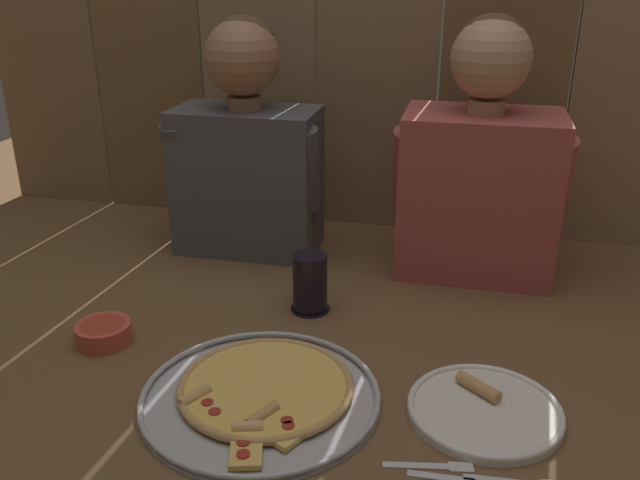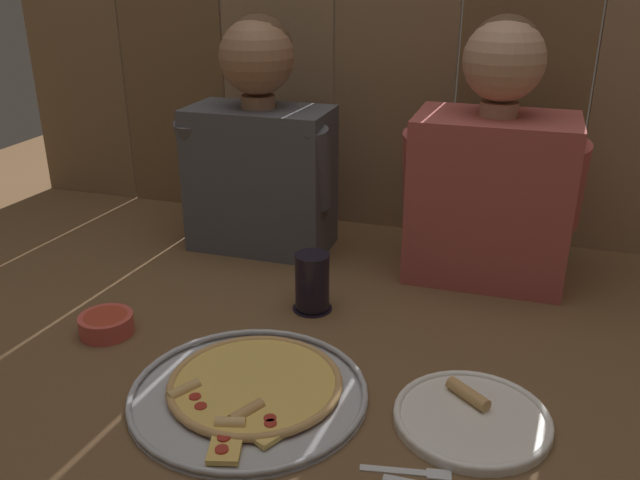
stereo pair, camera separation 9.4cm
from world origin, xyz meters
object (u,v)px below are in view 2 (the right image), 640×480
at_px(diner_right, 493,168).
at_px(dipping_bowl, 106,323).
at_px(pizza_tray, 251,390).
at_px(dinner_plate, 472,417).
at_px(diner_left, 260,145).
at_px(drinking_glass, 312,283).

bearing_deg(diner_right, dipping_bowl, -143.54).
bearing_deg(diner_right, pizza_tray, -118.68).
xyz_separation_m(pizza_tray, dinner_plate, (0.36, 0.04, -0.00)).
height_order(dinner_plate, diner_left, diner_left).
height_order(dinner_plate, dipping_bowl, dipping_bowl).
height_order(pizza_tray, diner_right, diner_right).
relative_size(dipping_bowl, diner_left, 0.19).
bearing_deg(dinner_plate, diner_right, 93.22).
relative_size(dinner_plate, diner_right, 0.43).
distance_m(dipping_bowl, diner_left, 0.57).
bearing_deg(diner_left, diner_right, -0.01).
distance_m(dinner_plate, diner_left, 0.85).
relative_size(drinking_glass, dipping_bowl, 1.19).
bearing_deg(dipping_bowl, diner_left, 75.86).
distance_m(dinner_plate, dipping_bowl, 0.71).
bearing_deg(diner_right, diner_left, 179.99).
distance_m(drinking_glass, diner_left, 0.42).
relative_size(drinking_glass, diner_left, 0.22).
bearing_deg(diner_right, dinner_plate, -86.78).
relative_size(pizza_tray, dinner_plate, 1.61).
height_order(pizza_tray, drinking_glass, drinking_glass).
bearing_deg(drinking_glass, diner_left, 128.42).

